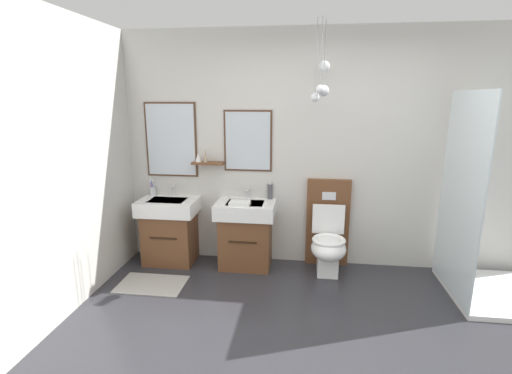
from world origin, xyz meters
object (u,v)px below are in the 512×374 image
object	(u,v)px
toilet	(328,238)
folded_hand_towel	(240,203)
vanity_sink_right	(246,232)
shower_tray	(485,257)
toothbrush_cup	(153,190)
soap_dispenser	(270,191)
vanity_sink_left	(170,229)

from	to	relation	value
toilet	folded_hand_towel	distance (m)	1.05
vanity_sink_right	shower_tray	size ratio (longest dim) A/B	0.39
toothbrush_cup	vanity_sink_right	bearing A→B (deg)	-8.13
vanity_sink_right	shower_tray	distance (m)	2.40
soap_dispenser	folded_hand_towel	bearing A→B (deg)	-133.41
toilet	toothbrush_cup	world-z (taller)	toilet
vanity_sink_right	toothbrush_cup	xyz separation A→B (m)	(-1.14, 0.16, 0.41)
vanity_sink_left	folded_hand_towel	world-z (taller)	folded_hand_towel
vanity_sink_left	folded_hand_towel	xyz separation A→B (m)	(0.85, -0.14, 0.38)
shower_tray	vanity_sink_left	bearing A→B (deg)	173.52
toothbrush_cup	shower_tray	world-z (taller)	shower_tray
toothbrush_cup	folded_hand_towel	distance (m)	1.14
vanity_sink_left	toothbrush_cup	size ratio (longest dim) A/B	3.63
vanity_sink_left	soap_dispenser	size ratio (longest dim) A/B	3.68
toilet	soap_dispenser	size ratio (longest dim) A/B	4.88
vanity_sink_right	toothbrush_cup	world-z (taller)	toothbrush_cup
vanity_sink_right	soap_dispenser	xyz separation A→B (m)	(0.26, 0.17, 0.44)
vanity_sink_left	vanity_sink_right	bearing A→B (deg)	0.00
folded_hand_towel	shower_tray	distance (m)	2.45
vanity_sink_left	toilet	xyz separation A→B (m)	(1.81, 0.00, -0.03)
vanity_sink_left	shower_tray	xyz separation A→B (m)	(3.26, -0.37, 0.00)
shower_tray	toilet	bearing A→B (deg)	165.69
vanity_sink_left	folded_hand_towel	distance (m)	0.94
toilet	folded_hand_towel	bearing A→B (deg)	-171.53
vanity_sink_left	soap_dispenser	xyz separation A→B (m)	(1.15, 0.17, 0.44)
toothbrush_cup	folded_hand_towel	world-z (taller)	toothbrush_cup
vanity_sink_right	toilet	xyz separation A→B (m)	(0.91, 0.00, -0.03)
toothbrush_cup	vanity_sink_left	bearing A→B (deg)	-33.36
toothbrush_cup	folded_hand_towel	bearing A→B (deg)	-15.45
toilet	shower_tray	size ratio (longest dim) A/B	0.51
toothbrush_cup	shower_tray	size ratio (longest dim) A/B	0.11
toothbrush_cup	toilet	bearing A→B (deg)	-4.49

